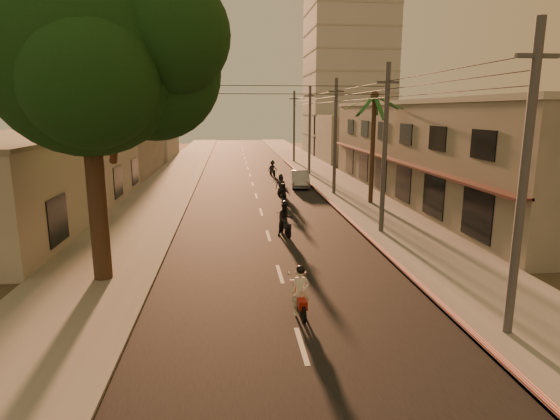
# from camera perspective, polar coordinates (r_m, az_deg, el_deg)

# --- Properties ---
(ground) EXTENTS (160.00, 160.00, 0.00)m
(ground) POSITION_cam_1_polar(r_m,az_deg,el_deg) (17.51, 0.67, -10.06)
(ground) COLOR #383023
(ground) RESTS_ON ground
(road) EXTENTS (10.00, 140.00, 0.02)m
(road) POSITION_cam_1_polar(r_m,az_deg,el_deg) (36.75, -2.92, 1.73)
(road) COLOR black
(road) RESTS_ON ground
(sidewalk_right) EXTENTS (5.00, 140.00, 0.12)m
(sidewalk_right) POSITION_cam_1_polar(r_m,az_deg,el_deg) (37.88, 8.49, 2.00)
(sidewalk_right) COLOR slate
(sidewalk_right) RESTS_ON ground
(sidewalk_left) EXTENTS (5.00, 140.00, 0.12)m
(sidewalk_left) POSITION_cam_1_polar(r_m,az_deg,el_deg) (37.13, -14.56, 1.54)
(sidewalk_left) COLOR slate
(sidewalk_left) RESTS_ON ground
(curb_stripe) EXTENTS (0.20, 60.00, 0.20)m
(curb_stripe) POSITION_cam_1_polar(r_m,az_deg,el_deg) (32.54, 6.56, 0.48)
(curb_stripe) COLOR red
(curb_stripe) RESTS_ON ground
(shophouse_row) EXTENTS (8.80, 34.20, 7.30)m
(shophouse_row) POSITION_cam_1_polar(r_m,az_deg,el_deg) (37.72, 19.04, 6.94)
(shophouse_row) COLOR gray
(shophouse_row) RESTS_ON ground
(left_building) EXTENTS (8.20, 24.20, 5.20)m
(left_building) POSITION_cam_1_polar(r_m,az_deg,el_deg) (32.70, -27.68, 3.67)
(left_building) COLOR #A9A398
(left_building) RESTS_ON ground
(distant_tower) EXTENTS (12.10, 12.10, 28.00)m
(distant_tower) POSITION_cam_1_polar(r_m,az_deg,el_deg) (74.66, 8.33, 17.64)
(distant_tower) COLOR #B7B5B2
(distant_tower) RESTS_ON ground
(broadleaf_tree) EXTENTS (9.60, 8.70, 12.10)m
(broadleaf_tree) POSITION_cam_1_polar(r_m,az_deg,el_deg) (18.95, -21.34, 16.97)
(broadleaf_tree) COLOR black
(broadleaf_tree) RESTS_ON ground
(palm_tree) EXTENTS (5.00, 5.00, 8.20)m
(palm_tree) POSITION_cam_1_polar(r_m,az_deg,el_deg) (33.60, 11.44, 12.78)
(palm_tree) COLOR black
(palm_tree) RESTS_ON ground
(utility_poles) EXTENTS (1.20, 48.26, 9.00)m
(utility_poles) POSITION_cam_1_polar(r_m,az_deg,el_deg) (37.00, 6.81, 11.90)
(utility_poles) COLOR #38383A
(utility_poles) RESTS_ON ground
(filler_right) EXTENTS (8.00, 14.00, 6.00)m
(filler_right) POSITION_cam_1_polar(r_m,az_deg,el_deg) (63.24, 8.70, 8.68)
(filler_right) COLOR #A9A398
(filler_right) RESTS_ON ground
(filler_left_near) EXTENTS (8.00, 14.00, 4.40)m
(filler_left_near) POSITION_cam_1_polar(r_m,az_deg,el_deg) (51.74, -19.60, 6.51)
(filler_left_near) COLOR #A9A398
(filler_left_near) RESTS_ON ground
(filler_left_far) EXTENTS (8.00, 14.00, 7.00)m
(filler_left_far) POSITION_cam_1_polar(r_m,az_deg,el_deg) (69.25, -16.23, 9.04)
(filler_left_far) COLOR #A9A398
(filler_left_far) RESTS_ON ground
(scooter_red) EXTENTS (0.67, 1.76, 1.73)m
(scooter_red) POSITION_cam_1_polar(r_m,az_deg,el_deg) (15.46, 2.49, -10.14)
(scooter_red) COLOR black
(scooter_red) RESTS_ON ground
(scooter_mid_a) EXTENTS (1.12, 1.93, 1.91)m
(scooter_mid_a) POSITION_cam_1_polar(r_m,az_deg,el_deg) (24.97, 0.64, -1.19)
(scooter_mid_a) COLOR black
(scooter_mid_a) RESTS_ON ground
(scooter_mid_b) EXTENTS (0.94, 1.65, 1.62)m
(scooter_mid_b) POSITION_cam_1_polar(r_m,az_deg,el_deg) (32.73, 0.43, 1.74)
(scooter_mid_b) COLOR black
(scooter_mid_b) RESTS_ON ground
(scooter_far_a) EXTENTS (1.02, 1.73, 1.73)m
(scooter_far_a) POSITION_cam_1_polar(r_m,az_deg,el_deg) (36.73, 0.10, 2.96)
(scooter_far_a) COLOR black
(scooter_far_a) RESTS_ON ground
(scooter_far_b) EXTENTS (1.26, 1.63, 1.63)m
(scooter_far_b) POSITION_cam_1_polar(r_m,az_deg,el_deg) (48.00, -0.91, 5.07)
(scooter_far_b) COLOR black
(scooter_far_b) RESTS_ON ground
(parked_car) EXTENTS (2.31, 4.60, 1.42)m
(parked_car) POSITION_cam_1_polar(r_m,az_deg,el_deg) (40.93, 2.46, 3.80)
(parked_car) COLOR gray
(parked_car) RESTS_ON ground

